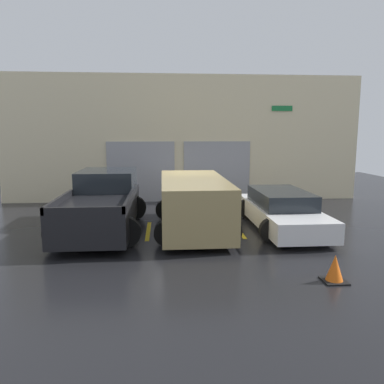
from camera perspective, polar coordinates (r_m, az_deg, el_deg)
ground_plane at (r=13.44m, az=-0.50°, el=-3.65°), size 28.00×28.00×0.00m
shophouse_building at (r=16.40m, az=-1.35°, el=8.01°), size 15.41×0.68×5.38m
pickup_truck at (r=11.74m, az=-13.41°, el=-1.71°), size 2.50×5.13×1.72m
sedan_white at (r=11.96m, az=13.42°, el=-2.73°), size 2.15×4.77×1.17m
sedan_side at (r=11.33m, az=0.20°, el=-1.56°), size 2.35×4.89×1.59m
parking_stripe_far_left at (r=11.92m, az=-20.05°, el=-5.84°), size 0.12×2.20×0.01m
parking_stripe_left at (r=11.49m, az=-6.67°, el=-5.88°), size 0.12×2.20×0.01m
parking_stripe_centre at (r=11.71m, az=6.94°, el=-5.60°), size 0.12×2.20×0.01m
parking_stripe_right at (r=12.54m, az=19.38°, el=-5.07°), size 0.12×2.20×0.01m
traffic_cone at (r=8.13m, az=20.92°, el=-10.96°), size 0.47×0.47×0.55m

